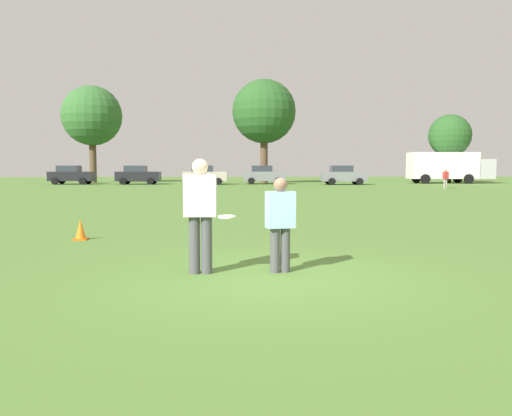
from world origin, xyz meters
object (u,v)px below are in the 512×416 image
(frisbee, at_px, (227,217))
(box_truck, at_px, (448,166))
(traffic_cone, at_px, (81,230))
(parked_car_center, at_px, (205,175))
(parked_car_mid_right, at_px, (264,175))
(bystander_far_jogger, at_px, (203,175))
(parked_car_near_right, at_px, (343,175))
(player_defender, at_px, (280,220))
(parked_car_near_left, at_px, (71,175))
(player_thrower, at_px, (200,209))
(parked_car_mid_left, at_px, (138,175))
(bystander_sideline_watcher, at_px, (446,178))

(frisbee, bearing_deg, box_truck, 63.43)
(traffic_cone, relative_size, parked_car_center, 0.11)
(parked_car_center, bearing_deg, parked_car_mid_right, 8.77)
(parked_car_center, distance_m, bystander_far_jogger, 3.88)
(parked_car_mid_right, distance_m, bystander_far_jogger, 7.48)
(frisbee, bearing_deg, parked_car_near_right, 75.33)
(player_defender, distance_m, parked_car_center, 42.85)
(bystander_far_jogger, bearing_deg, parked_car_near_left, 159.25)
(traffic_cone, bearing_deg, parked_car_mid_right, 80.17)
(parked_car_near_left, bearing_deg, traffic_cone, -73.32)
(player_defender, bearing_deg, player_thrower, -178.74)
(parked_car_mid_left, bearing_deg, traffic_cone, -82.15)
(player_thrower, xyz_separation_m, parked_car_mid_left, (-8.43, 43.46, -0.10))
(box_truck, relative_size, bystander_far_jogger, 5.02)
(player_defender, height_order, bystander_sideline_watcher, same)
(player_thrower, xyz_separation_m, bystander_far_jogger, (-1.89, 38.88, -0.06))
(player_defender, xyz_separation_m, parked_car_near_right, (10.03, 41.35, 0.07))
(frisbee, distance_m, traffic_cone, 5.48)
(player_thrower, height_order, frisbee, player_thrower)
(player_thrower, bearing_deg, frisbee, -24.31)
(player_thrower, relative_size, parked_car_near_left, 0.43)
(parked_car_near_left, height_order, parked_car_mid_left, same)
(parked_car_mid_right, distance_m, bystander_sideline_watcher, 17.76)
(frisbee, distance_m, bystander_far_jogger, 39.14)
(player_defender, relative_size, box_truck, 0.18)
(traffic_cone, xyz_separation_m, parked_car_near_left, (-11.92, 39.78, 0.69))
(traffic_cone, distance_m, parked_car_mid_left, 39.80)
(parked_car_center, bearing_deg, parked_car_near_right, -5.95)
(frisbee, relative_size, bystander_sideline_watcher, 0.18)
(player_thrower, xyz_separation_m, parked_car_mid_right, (3.86, 43.65, -0.10))
(player_defender, bearing_deg, bystander_far_jogger, 94.66)
(player_defender, relative_size, parked_car_mid_right, 0.36)
(parked_car_near_right, height_order, bystander_sideline_watcher, parked_car_near_right)
(bystander_far_jogger, bearing_deg, parked_car_mid_left, 145.03)
(player_thrower, height_order, parked_car_mid_right, same)
(player_defender, relative_size, frisbee, 5.61)
(player_defender, xyz_separation_m, parked_car_center, (-3.19, 42.73, 0.07))
(parked_car_near_left, distance_m, parked_car_mid_right, 18.78)
(parked_car_near_right, relative_size, bystander_far_jogger, 2.49)
(parked_car_mid_left, height_order, parked_car_center, same)
(player_thrower, relative_size, parked_car_center, 0.43)
(bystander_far_jogger, bearing_deg, player_thrower, -87.21)
(parked_car_center, relative_size, bystander_sideline_watcher, 2.79)
(parked_car_mid_left, bearing_deg, player_defender, -77.40)
(frisbee, relative_size, parked_car_mid_left, 0.06)
(player_defender, height_order, parked_car_near_left, parked_car_near_left)
(frisbee, bearing_deg, traffic_cone, 128.99)
(parked_car_near_left, height_order, box_truck, box_truck)
(parked_car_mid_left, distance_m, parked_car_center, 6.56)
(traffic_cone, height_order, bystander_far_jogger, bystander_far_jogger)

